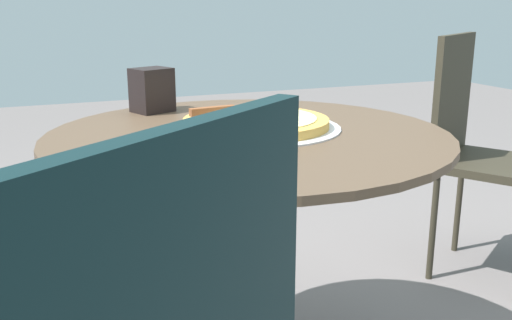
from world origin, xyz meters
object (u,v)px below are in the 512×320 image
(pizza_on_tray, at_px, (256,123))
(pizza_server, at_px, (232,110))
(patio_table, at_px, (248,197))
(patio_chair_near, at_px, (476,140))
(drinking_cup, at_px, (214,157))
(napkin_dispenser, at_px, (152,90))

(pizza_on_tray, distance_m, pizza_server, 0.07)
(patio_table, height_order, patio_chair_near, patio_chair_near)
(drinking_cup, distance_m, patio_chair_near, 1.48)
(patio_chair_near, bearing_deg, pizza_on_tray, 19.06)
(napkin_dispenser, bearing_deg, drinking_cup, 63.83)
(napkin_dispenser, height_order, patio_chair_near, patio_chair_near)
(patio_table, bearing_deg, napkin_dispenser, -66.40)
(pizza_on_tray, xyz_separation_m, pizza_server, (0.06, 0.00, 0.04))
(patio_table, relative_size, drinking_cup, 9.72)
(patio_table, xyz_separation_m, napkin_dispenser, (0.15, -0.34, 0.22))
(patio_chair_near, bearing_deg, pizza_server, 18.20)
(patio_chair_near, bearing_deg, drinking_cup, 30.45)
(patio_table, distance_m, pizza_server, 0.21)
(pizza_server, bearing_deg, pizza_on_tray, -176.98)
(drinking_cup, xyz_separation_m, napkin_dispenser, (-0.05, -0.70, 0.01))
(pizza_server, xyz_separation_m, napkin_dispenser, (0.12, -0.32, 0.01))
(pizza_on_tray, height_order, napkin_dispenser, napkin_dispenser)
(pizza_on_tray, height_order, drinking_cup, drinking_cup)
(pizza_on_tray, xyz_separation_m, drinking_cup, (0.23, 0.39, 0.04))
(patio_table, xyz_separation_m, drinking_cup, (0.20, 0.36, 0.21))
(napkin_dispenser, relative_size, patio_chair_near, 0.13)
(pizza_on_tray, bearing_deg, napkin_dispenser, -59.93)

